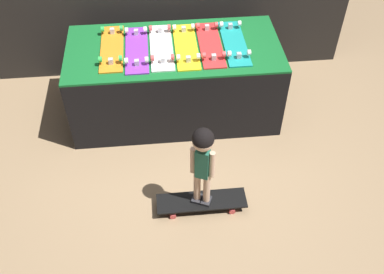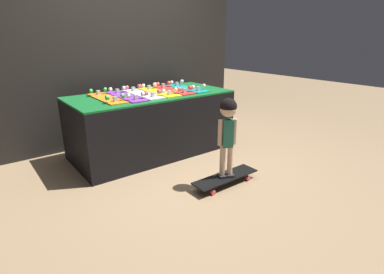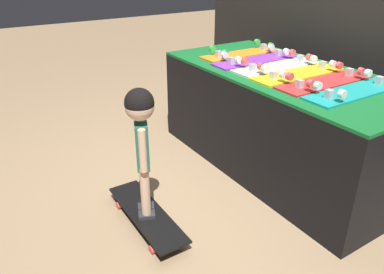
% 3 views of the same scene
% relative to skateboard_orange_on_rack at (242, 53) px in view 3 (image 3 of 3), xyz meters
% --- Properties ---
extents(ground_plane, '(16.00, 16.00, 0.00)m').
position_rel_skateboard_orange_on_rack_xyz_m(ground_plane, '(0.57, -0.58, -0.80)').
color(ground_plane, '#9E7F5B').
extents(display_rack, '(2.01, 0.95, 0.78)m').
position_rel_skateboard_orange_on_rack_xyz_m(display_rack, '(0.57, -0.03, -0.41)').
color(display_rack, black).
rests_on(display_rack, ground_plane).
extents(skateboard_orange_on_rack, '(0.21, 0.75, 0.09)m').
position_rel_skateboard_orange_on_rack_xyz_m(skateboard_orange_on_rack, '(0.00, 0.00, 0.00)').
color(skateboard_orange_on_rack, orange).
rests_on(skateboard_orange_on_rack, display_rack).
extents(skateboard_purple_on_rack, '(0.21, 0.75, 0.09)m').
position_rel_skateboard_orange_on_rack_xyz_m(skateboard_purple_on_rack, '(0.23, -0.04, 0.00)').
color(skateboard_purple_on_rack, purple).
rests_on(skateboard_purple_on_rack, display_rack).
extents(skateboard_white_on_rack, '(0.21, 0.75, 0.09)m').
position_rel_skateboard_orange_on_rack_xyz_m(skateboard_white_on_rack, '(0.46, -0.03, 0.00)').
color(skateboard_white_on_rack, white).
rests_on(skateboard_white_on_rack, display_rack).
extents(skateboard_yellow_on_rack, '(0.21, 0.75, 0.09)m').
position_rel_skateboard_orange_on_rack_xyz_m(skateboard_yellow_on_rack, '(0.68, -0.04, 0.00)').
color(skateboard_yellow_on_rack, yellow).
rests_on(skateboard_yellow_on_rack, display_rack).
extents(skateboard_red_on_rack, '(0.21, 0.75, 0.09)m').
position_rel_skateboard_orange_on_rack_xyz_m(skateboard_red_on_rack, '(0.91, -0.03, 0.00)').
color(skateboard_red_on_rack, red).
rests_on(skateboard_red_on_rack, display_rack).
extents(skateboard_teal_on_rack, '(0.21, 0.75, 0.09)m').
position_rel_skateboard_orange_on_rack_xyz_m(skateboard_teal_on_rack, '(1.14, -0.03, 0.00)').
color(skateboard_teal_on_rack, teal).
rests_on(skateboard_teal_on_rack, display_rack).
extents(skateboard_on_floor, '(0.76, 0.21, 0.09)m').
position_rel_skateboard_orange_on_rack_xyz_m(skateboard_on_floor, '(0.70, -1.29, -0.72)').
color(skateboard_on_floor, black).
rests_on(skateboard_on_floor, ground_plane).
extents(child, '(0.19, 0.17, 0.82)m').
position_rel_skateboard_orange_on_rack_xyz_m(child, '(0.70, -1.29, -0.13)').
color(child, '#2D2D33').
rests_on(child, skateboard_on_floor).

